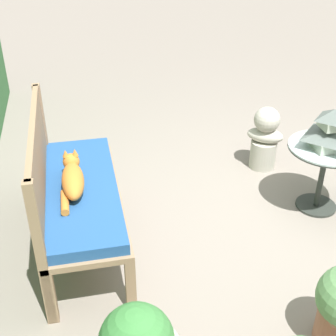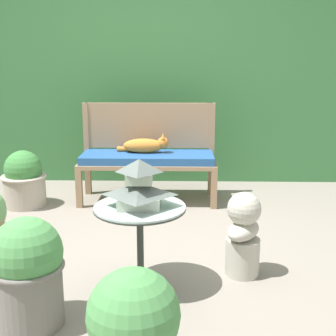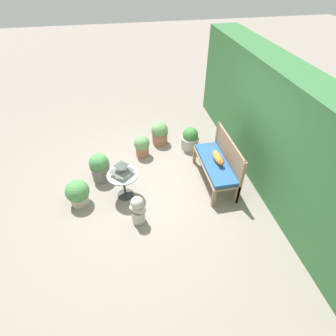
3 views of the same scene
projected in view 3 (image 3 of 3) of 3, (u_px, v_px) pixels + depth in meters
name	position (u px, v px, depth m)	size (l,w,h in m)	color
ground	(155.00, 186.00, 5.40)	(30.00, 30.00, 0.00)	gray
foliage_hedge_back	(275.00, 127.00, 5.00)	(6.40, 0.71, 2.27)	#38703D
garden_bench	(215.00, 165.00, 5.25)	(1.39, 0.53, 0.50)	#937556
bench_backrest	(229.00, 153.00, 5.11)	(1.39, 0.06, 0.99)	#937556
cat	(218.00, 158.00, 5.17)	(0.54, 0.16, 0.20)	orange
patio_table	(123.00, 179.00, 4.92)	(0.59, 0.59, 0.55)	#2D332D
pagoda_birdhouse	(122.00, 169.00, 4.76)	(0.35, 0.35, 0.30)	#B2BCA8
garden_bust	(138.00, 210.00, 4.53)	(0.33, 0.37, 0.59)	#B7B2A3
potted_plant_table_far	(142.00, 146.00, 6.01)	(0.36, 0.36, 0.52)	#9E664C
potted_plant_path_edge	(190.00, 139.00, 6.24)	(0.45, 0.45, 0.56)	#ADA393
potted_plant_bench_right	(100.00, 167.00, 5.36)	(0.41, 0.41, 0.63)	slate
potted_plant_table_near	(78.00, 193.00, 4.87)	(0.44, 0.44, 0.53)	#ADA393
potted_plant_patio_mid	(160.00, 133.00, 6.40)	(0.41, 0.41, 0.57)	#9E664C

